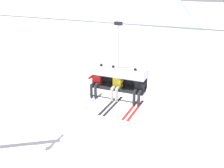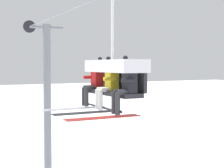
% 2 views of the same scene
% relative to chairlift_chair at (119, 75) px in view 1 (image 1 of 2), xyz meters
% --- Properties ---
extents(lift_cable, '(16.58, 0.05, 0.05)m').
position_rel_chairlift_chair_xyz_m(lift_cable, '(-1.01, -0.07, 1.91)').
color(lift_cable, slate).
extents(chairlift_chair, '(2.14, 0.74, 2.84)m').
position_rel_chairlift_chair_xyz_m(chairlift_chair, '(0.00, 0.00, 0.00)').
color(chairlift_chair, '#232328').
extents(skier_red, '(0.48, 1.70, 1.34)m').
position_rel_chairlift_chair_xyz_m(skier_red, '(-0.86, -0.21, -0.28)').
color(skier_red, red).
extents(skier_yellow, '(0.48, 1.70, 1.34)m').
position_rel_chairlift_chair_xyz_m(skier_yellow, '(-0.00, -0.21, -0.28)').
color(skier_yellow, yellow).
extents(skier_black, '(0.48, 1.70, 1.34)m').
position_rel_chairlift_chair_xyz_m(skier_black, '(0.86, -0.21, -0.28)').
color(skier_black, black).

